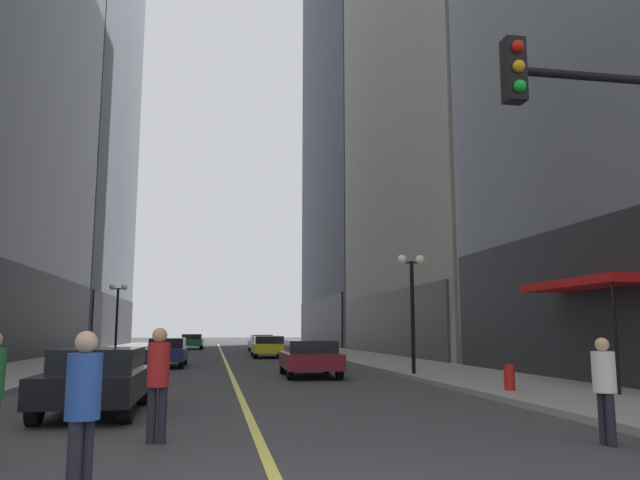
{
  "coord_description": "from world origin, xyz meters",
  "views": [
    {
      "loc": [
        -0.76,
        -4.97,
        1.7
      ],
      "look_at": [
        6.54,
        36.71,
        7.94
      ],
      "focal_mm": 34.29,
      "sensor_mm": 36.0,
      "label": 1
    }
  ],
  "objects_px": {
    "street_lamp_left_far": "(117,304)",
    "fire_hydrant_right": "(510,380)",
    "car_maroon": "(310,357)",
    "car_navy": "(167,351)",
    "car_yellow": "(268,346)",
    "car_green": "(192,341)",
    "pedestrian_in_white_shirt": "(604,382)",
    "pedestrian_in_blue_hoodie": "(83,403)",
    "car_silver": "(261,343)",
    "street_lamp_right_mid": "(412,287)",
    "car_black": "(97,378)",
    "pedestrian_in_red_jacket": "(158,375)"
  },
  "relations": [
    {
      "from": "car_maroon",
      "to": "pedestrian_in_white_shirt",
      "type": "xyz_separation_m",
      "value": [
        2.28,
        -14.04,
        0.2
      ]
    },
    {
      "from": "car_yellow",
      "to": "pedestrian_in_red_jacket",
      "type": "distance_m",
      "value": 28.98
    },
    {
      "from": "car_navy",
      "to": "car_black",
      "type": "bearing_deg",
      "value": -90.96
    },
    {
      "from": "car_black",
      "to": "car_navy",
      "type": "xyz_separation_m",
      "value": [
        0.27,
        16.3,
        0.0
      ]
    },
    {
      "from": "street_lamp_right_mid",
      "to": "fire_hydrant_right",
      "type": "height_order",
      "value": "street_lamp_right_mid"
    },
    {
      "from": "car_black",
      "to": "street_lamp_left_far",
      "type": "xyz_separation_m",
      "value": [
        -3.33,
        24.87,
        2.54
      ]
    },
    {
      "from": "car_navy",
      "to": "pedestrian_in_blue_hoodie",
      "type": "xyz_separation_m",
      "value": [
        0.79,
        -23.2,
        0.27
      ]
    },
    {
      "from": "car_black",
      "to": "street_lamp_right_mid",
      "type": "bearing_deg",
      "value": 39.98
    },
    {
      "from": "car_silver",
      "to": "street_lamp_right_mid",
      "type": "bearing_deg",
      "value": -82.71
    },
    {
      "from": "pedestrian_in_blue_hoodie",
      "to": "pedestrian_in_white_shirt",
      "type": "distance_m",
      "value": 7.36
    },
    {
      "from": "car_navy",
      "to": "car_yellow",
      "type": "relative_size",
      "value": 0.99
    },
    {
      "from": "car_navy",
      "to": "car_silver",
      "type": "distance_m",
      "value": 19.1
    },
    {
      "from": "car_navy",
      "to": "street_lamp_right_mid",
      "type": "xyz_separation_m",
      "value": [
        9.2,
        -8.36,
        2.54
      ]
    },
    {
      "from": "street_lamp_right_mid",
      "to": "fire_hydrant_right",
      "type": "relative_size",
      "value": 5.54
    },
    {
      "from": "car_maroon",
      "to": "fire_hydrant_right",
      "type": "height_order",
      "value": "car_maroon"
    },
    {
      "from": "car_yellow",
      "to": "car_green",
      "type": "relative_size",
      "value": 1.01
    },
    {
      "from": "car_maroon",
      "to": "car_navy",
      "type": "relative_size",
      "value": 0.95
    },
    {
      "from": "car_yellow",
      "to": "pedestrian_in_red_jacket",
      "type": "relative_size",
      "value": 2.77
    },
    {
      "from": "car_black",
      "to": "car_yellow",
      "type": "height_order",
      "value": "same"
    },
    {
      "from": "car_maroon",
      "to": "car_yellow",
      "type": "distance_m",
      "value": 15.95
    },
    {
      "from": "car_yellow",
      "to": "street_lamp_left_far",
      "type": "relative_size",
      "value": 1.08
    },
    {
      "from": "pedestrian_in_red_jacket",
      "to": "pedestrian_in_blue_hoodie",
      "type": "bearing_deg",
      "value": -97.83
    },
    {
      "from": "street_lamp_left_far",
      "to": "street_lamp_right_mid",
      "type": "xyz_separation_m",
      "value": [
        12.8,
        -16.93,
        0.0
      ]
    },
    {
      "from": "car_green",
      "to": "pedestrian_in_blue_hoodie",
      "type": "xyz_separation_m",
      "value": [
        0.48,
        -49.49,
        0.26
      ]
    },
    {
      "from": "car_maroon",
      "to": "car_navy",
      "type": "bearing_deg",
      "value": 127.89
    },
    {
      "from": "car_green",
      "to": "street_lamp_right_mid",
      "type": "bearing_deg",
      "value": -75.61
    },
    {
      "from": "street_lamp_left_far",
      "to": "street_lamp_right_mid",
      "type": "height_order",
      "value": "same"
    },
    {
      "from": "street_lamp_left_far",
      "to": "fire_hydrant_right",
      "type": "relative_size",
      "value": 5.54
    },
    {
      "from": "car_green",
      "to": "pedestrian_in_white_shirt",
      "type": "distance_m",
      "value": 48.12
    },
    {
      "from": "pedestrian_in_white_shirt",
      "to": "street_lamp_right_mid",
      "type": "relative_size",
      "value": 0.36
    },
    {
      "from": "car_black",
      "to": "street_lamp_right_mid",
      "type": "relative_size",
      "value": 0.93
    },
    {
      "from": "car_black",
      "to": "pedestrian_in_red_jacket",
      "type": "height_order",
      "value": "pedestrian_in_red_jacket"
    },
    {
      "from": "car_green",
      "to": "car_silver",
      "type": "bearing_deg",
      "value": -55.83
    },
    {
      "from": "pedestrian_in_blue_hoodie",
      "to": "pedestrian_in_white_shirt",
      "type": "bearing_deg",
      "value": 15.51
    },
    {
      "from": "car_navy",
      "to": "street_lamp_left_far",
      "type": "height_order",
      "value": "street_lamp_left_far"
    },
    {
      "from": "car_maroon",
      "to": "pedestrian_in_red_jacket",
      "type": "bearing_deg",
      "value": -108.91
    },
    {
      "from": "car_silver",
      "to": "car_green",
      "type": "bearing_deg",
      "value": 124.17
    },
    {
      "from": "pedestrian_in_blue_hoodie",
      "to": "car_navy",
      "type": "bearing_deg",
      "value": 91.95
    },
    {
      "from": "pedestrian_in_blue_hoodie",
      "to": "street_lamp_right_mid",
      "type": "height_order",
      "value": "street_lamp_right_mid"
    },
    {
      "from": "pedestrian_in_white_shirt",
      "to": "fire_hydrant_right",
      "type": "height_order",
      "value": "pedestrian_in_white_shirt"
    },
    {
      "from": "car_silver",
      "to": "car_navy",
      "type": "bearing_deg",
      "value": -107.67
    },
    {
      "from": "car_black",
      "to": "pedestrian_in_white_shirt",
      "type": "bearing_deg",
      "value": -31.16
    },
    {
      "from": "car_yellow",
      "to": "street_lamp_right_mid",
      "type": "distance_m",
      "value": 17.69
    },
    {
      "from": "car_navy",
      "to": "car_yellow",
      "type": "xyz_separation_m",
      "value": [
        5.49,
        8.75,
        0.0
      ]
    },
    {
      "from": "pedestrian_in_white_shirt",
      "to": "fire_hydrant_right",
      "type": "xyz_separation_m",
      "value": [
        1.82,
        6.62,
        -0.52
      ]
    },
    {
      "from": "pedestrian_in_blue_hoodie",
      "to": "pedestrian_in_white_shirt",
      "type": "height_order",
      "value": "pedestrian_in_blue_hoodie"
    },
    {
      "from": "pedestrian_in_white_shirt",
      "to": "car_navy",
      "type": "bearing_deg",
      "value": 110.36
    },
    {
      "from": "pedestrian_in_red_jacket",
      "to": "fire_hydrant_right",
      "type": "xyz_separation_m",
      "value": [
        8.46,
        5.3,
        -0.61
      ]
    },
    {
      "from": "pedestrian_in_blue_hoodie",
      "to": "street_lamp_left_far",
      "type": "xyz_separation_m",
      "value": [
        -4.39,
        31.77,
        2.27
      ]
    },
    {
      "from": "car_navy",
      "to": "car_green",
      "type": "xyz_separation_m",
      "value": [
        0.31,
        26.29,
        0.0
      ]
    }
  ]
}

